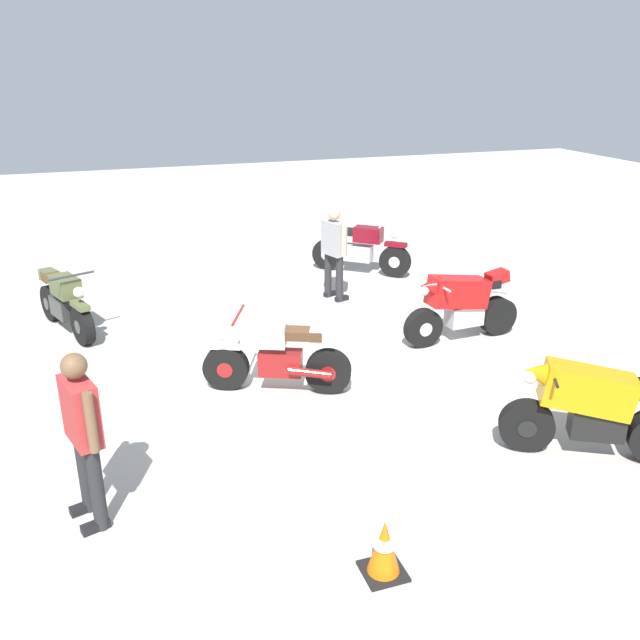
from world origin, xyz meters
The scene contains 9 objects.
ground_plane centered at (0.00, 0.00, 0.00)m, with size 40.00×40.00×0.00m, color #B7B2A8.
motorcycle_orange_sportbike centered at (-3.14, -2.55, 0.59)m, with size 1.12×1.80×1.14m.
motorcycle_cream_vintage centered at (-0.55, 0.26, 0.49)m, with size 1.02×1.85×1.07m.
motorcycle_red_sportbike centered at (0.18, -2.88, 0.59)m, with size 0.70×1.96×1.14m.
motorcycle_olive_vintage centered at (2.55, 2.90, 0.49)m, with size 1.88×0.93×1.07m.
motorcycle_maroon_cruiser centered at (3.94, -2.74, 0.52)m, with size 1.45×1.67×1.09m.
person_in_gray_shirt centered at (2.61, -1.68, 0.97)m, with size 0.65×0.43×1.69m.
person_in_red_shirt centered at (-2.53, 2.61, 0.99)m, with size 0.66×0.42×1.72m.
traffic_cone centered at (-4.08, 0.32, 0.26)m, with size 0.36×0.36×0.53m.
Camera 1 is at (-8.15, 2.28, 4.07)m, focal length 37.29 mm.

